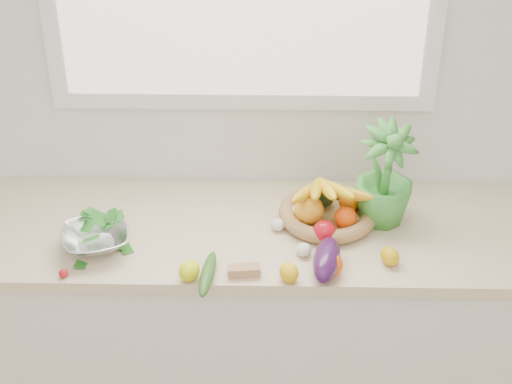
{
  "coord_description": "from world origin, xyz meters",
  "views": [
    {
      "loc": [
        0.09,
        -0.19,
        2.4
      ],
      "look_at": [
        0.05,
        1.93,
        1.05
      ],
      "focal_mm": 55.0,
      "sensor_mm": 36.0,
      "label": 1
    }
  ],
  "objects_px": {
    "apple": "(324,232)",
    "cucumber": "(208,274)",
    "eggplant": "(327,260)",
    "colander_with_spinach": "(95,234)",
    "fruit_basket": "(327,208)",
    "potted_herb": "(385,175)"
  },
  "relations": [
    {
      "from": "apple",
      "to": "colander_with_spinach",
      "type": "height_order",
      "value": "colander_with_spinach"
    },
    {
      "from": "cucumber",
      "to": "colander_with_spinach",
      "type": "distance_m",
      "value": 0.4
    },
    {
      "from": "potted_herb",
      "to": "fruit_basket",
      "type": "distance_m",
      "value": 0.22
    },
    {
      "from": "eggplant",
      "to": "potted_herb",
      "type": "distance_m",
      "value": 0.37
    },
    {
      "from": "cucumber",
      "to": "fruit_basket",
      "type": "bearing_deg",
      "value": 40.59
    },
    {
      "from": "potted_herb",
      "to": "cucumber",
      "type": "bearing_deg",
      "value": -149.6
    },
    {
      "from": "potted_herb",
      "to": "colander_with_spinach",
      "type": "distance_m",
      "value": 0.95
    },
    {
      "from": "cucumber",
      "to": "colander_with_spinach",
      "type": "xyz_separation_m",
      "value": [
        -0.37,
        0.14,
        0.04
      ]
    },
    {
      "from": "fruit_basket",
      "to": "colander_with_spinach",
      "type": "xyz_separation_m",
      "value": [
        -0.74,
        -0.18,
        0.01
      ]
    },
    {
      "from": "apple",
      "to": "fruit_basket",
      "type": "distance_m",
      "value": 0.13
    },
    {
      "from": "apple",
      "to": "fruit_basket",
      "type": "height_order",
      "value": "fruit_basket"
    },
    {
      "from": "potted_herb",
      "to": "fruit_basket",
      "type": "relative_size",
      "value": 0.91
    },
    {
      "from": "fruit_basket",
      "to": "colander_with_spinach",
      "type": "height_order",
      "value": "fruit_basket"
    },
    {
      "from": "cucumber",
      "to": "potted_herb",
      "type": "distance_m",
      "value": 0.67
    },
    {
      "from": "apple",
      "to": "eggplant",
      "type": "xyz_separation_m",
      "value": [
        -0.0,
        -0.15,
        0.0
      ]
    },
    {
      "from": "colander_with_spinach",
      "to": "fruit_basket",
      "type": "bearing_deg",
      "value": 13.45
    },
    {
      "from": "eggplant",
      "to": "cucumber",
      "type": "xyz_separation_m",
      "value": [
        -0.36,
        -0.05,
        -0.02
      ]
    },
    {
      "from": "eggplant",
      "to": "fruit_basket",
      "type": "distance_m",
      "value": 0.28
    },
    {
      "from": "eggplant",
      "to": "cucumber",
      "type": "bearing_deg",
      "value": -172.52
    },
    {
      "from": "cucumber",
      "to": "potted_herb",
      "type": "bearing_deg",
      "value": 30.4
    },
    {
      "from": "fruit_basket",
      "to": "colander_with_spinach",
      "type": "relative_size",
      "value": 1.45
    },
    {
      "from": "apple",
      "to": "cucumber",
      "type": "xyz_separation_m",
      "value": [
        -0.36,
        -0.2,
        -0.02
      ]
    }
  ]
}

